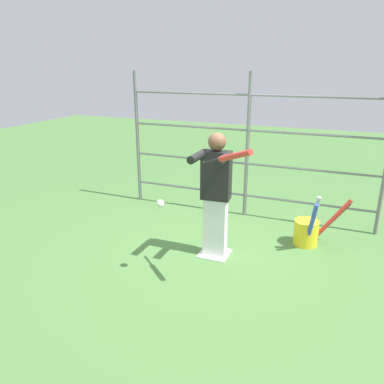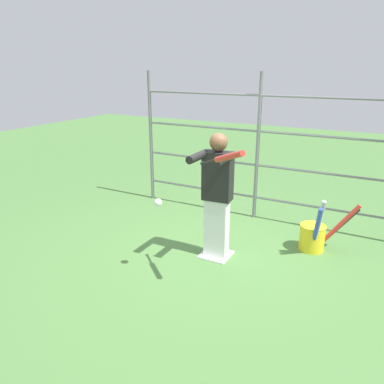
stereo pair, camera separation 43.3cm
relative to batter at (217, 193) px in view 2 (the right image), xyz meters
The scene contains 7 objects.
ground_plane 0.93m from the batter, 90.00° to the right, with size 24.00×24.00×0.00m, color #4C7A3D.
home_plate 0.92m from the batter, 90.00° to the right, with size 0.40×0.40×0.02m.
fence_backstop 1.64m from the batter, 90.00° to the right, with size 4.30×0.06×2.44m.
batter is the anchor object (origin of this frame).
baseball_bat_swinging 1.05m from the batter, 119.59° to the left, with size 0.71×0.49×0.33m.
softball_in_flight 0.86m from the batter, 59.47° to the left, with size 0.10×0.10×0.10m.
bat_bucket 1.59m from the batter, 145.27° to the right, with size 0.76×0.66×0.86m.
Camera 2 is at (-1.90, 4.29, 2.52)m, focal length 35.00 mm.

